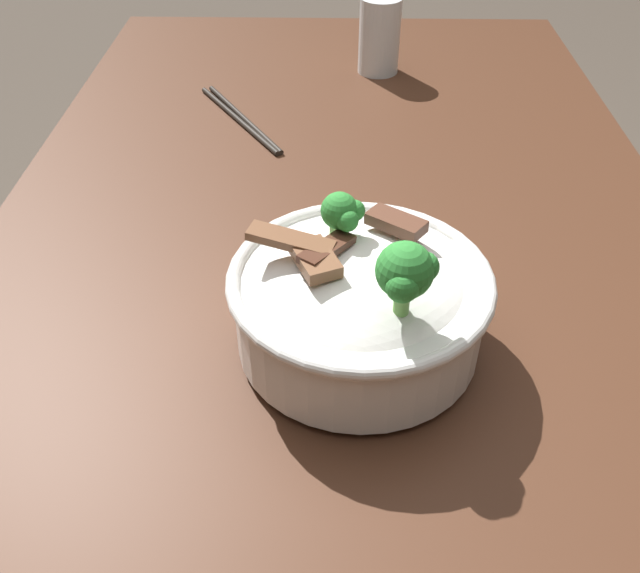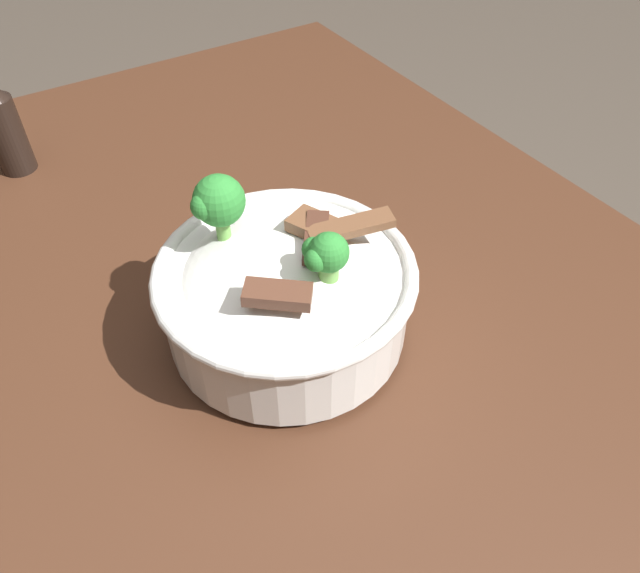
% 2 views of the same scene
% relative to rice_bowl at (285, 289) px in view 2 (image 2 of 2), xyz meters
% --- Properties ---
extents(dining_table, '(1.44, 0.76, 0.78)m').
position_rel_rice_bowl_xyz_m(dining_table, '(-0.13, -0.02, -0.21)').
color(dining_table, '#472819').
rests_on(dining_table, ground).
extents(rice_bowl, '(0.22, 0.22, 0.15)m').
position_rel_rice_bowl_xyz_m(rice_bowl, '(0.00, 0.00, 0.00)').
color(rice_bowl, white).
rests_on(rice_bowl, dining_table).
extents(soy_sauce_bottle, '(0.04, 0.04, 0.13)m').
position_rel_rice_bowl_xyz_m(soy_sauce_bottle, '(0.40, 0.14, 0.00)').
color(soy_sauce_bottle, black).
rests_on(soy_sauce_bottle, dining_table).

